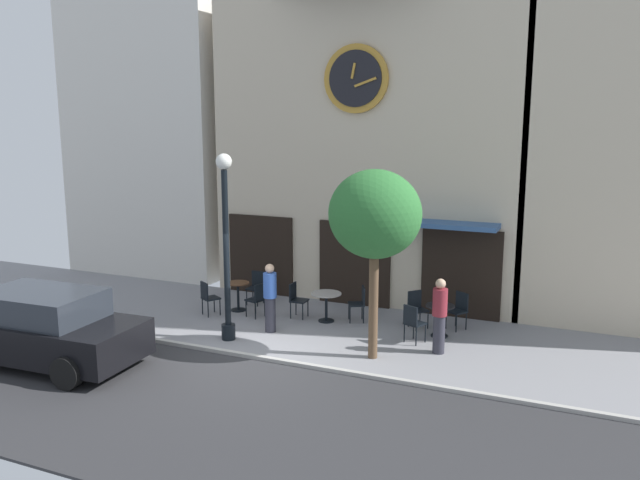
# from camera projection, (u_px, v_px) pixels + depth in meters

# --- Properties ---
(ground_plane) EXTENTS (27.57, 9.83, 0.13)m
(ground_plane) POSITION_uv_depth(u_px,v_px,m) (245.00, 361.00, 13.62)
(ground_plane) COLOR gray
(clock_building) EXTENTS (8.73, 4.39, 10.17)m
(clock_building) POSITION_uv_depth(u_px,v_px,m) (375.00, 112.00, 18.16)
(clock_building) COLOR beige
(clock_building) RESTS_ON ground_plane
(neighbor_building_left) EXTENTS (5.52, 3.32, 11.83)m
(neighbor_building_left) POSITION_uv_depth(u_px,v_px,m) (159.00, 92.00, 21.19)
(neighbor_building_left) COLOR silver
(neighbor_building_left) RESTS_ON ground_plane
(street_lamp) EXTENTS (0.36, 0.36, 4.29)m
(street_lamp) POSITION_uv_depth(u_px,v_px,m) (226.00, 247.00, 14.52)
(street_lamp) COLOR black
(street_lamp) RESTS_ON ground_plane
(street_tree) EXTENTS (1.95, 1.76, 4.04)m
(street_tree) POSITION_uv_depth(u_px,v_px,m) (375.00, 215.00, 13.21)
(street_tree) COLOR brown
(street_tree) RESTS_ON ground_plane
(cafe_table_leftmost) EXTENTS (0.60, 0.60, 0.77)m
(cafe_table_leftmost) POSITION_uv_depth(u_px,v_px,m) (238.00, 292.00, 17.08)
(cafe_table_leftmost) COLOR black
(cafe_table_leftmost) RESTS_ON ground_plane
(cafe_table_center_left) EXTENTS (0.76, 0.76, 0.74)m
(cafe_table_center_left) POSITION_uv_depth(u_px,v_px,m) (326.00, 301.00, 16.15)
(cafe_table_center_left) COLOR black
(cafe_table_center_left) RESTS_ON ground_plane
(cafe_table_near_door) EXTENTS (0.68, 0.68, 0.76)m
(cafe_table_near_door) POSITION_uv_depth(u_px,v_px,m) (440.00, 315.00, 15.03)
(cafe_table_near_door) COLOR black
(cafe_table_near_door) RESTS_ON ground_plane
(cafe_chair_left_end) EXTENTS (0.54, 0.54, 0.90)m
(cafe_chair_left_end) POSITION_uv_depth(u_px,v_px,m) (360.00, 301.00, 16.16)
(cafe_chair_left_end) COLOR black
(cafe_chair_left_end) RESTS_ON ground_plane
(cafe_chair_outer) EXTENTS (0.56, 0.56, 0.90)m
(cafe_chair_outer) POSITION_uv_depth(u_px,v_px,m) (417.00, 306.00, 15.71)
(cafe_chair_outer) COLOR black
(cafe_chair_outer) RESTS_ON ground_plane
(cafe_chair_by_entrance) EXTENTS (0.50, 0.50, 0.90)m
(cafe_chair_by_entrance) POSITION_uv_depth(u_px,v_px,m) (257.00, 297.00, 16.49)
(cafe_chair_by_entrance) COLOR black
(cafe_chair_by_entrance) RESTS_ON ground_plane
(cafe_chair_right_end) EXTENTS (0.55, 0.55, 0.90)m
(cafe_chair_right_end) POSITION_uv_depth(u_px,v_px,m) (459.00, 308.00, 15.59)
(cafe_chair_right_end) COLOR black
(cafe_chair_right_end) RESTS_ON ground_plane
(cafe_chair_under_awning) EXTENTS (0.41, 0.41, 0.90)m
(cafe_chair_under_awning) POSITION_uv_depth(u_px,v_px,m) (296.00, 297.00, 16.50)
(cafe_chair_under_awning) COLOR black
(cafe_chair_under_awning) RESTS_ON ground_plane
(cafe_chair_curbside) EXTENTS (0.52, 0.52, 0.90)m
(cafe_chair_curbside) POSITION_uv_depth(u_px,v_px,m) (413.00, 321.00, 14.57)
(cafe_chair_curbside) COLOR black
(cafe_chair_curbside) RESTS_ON ground_plane
(cafe_chair_corner) EXTENTS (0.55, 0.55, 0.90)m
(cafe_chair_corner) POSITION_uv_depth(u_px,v_px,m) (208.00, 296.00, 16.65)
(cafe_chair_corner) COLOR black
(cafe_chair_corner) RESTS_ON ground_plane
(cafe_chair_mid_row) EXTENTS (0.40, 0.40, 0.90)m
(cafe_chair_mid_row) POSITION_uv_depth(u_px,v_px,m) (256.00, 285.00, 17.73)
(cafe_chair_mid_row) COLOR black
(cafe_chair_mid_row) RESTS_ON ground_plane
(pedestrian_maroon) EXTENTS (0.38, 0.38, 1.67)m
(pedestrian_maroon) POSITION_uv_depth(u_px,v_px,m) (440.00, 315.00, 13.89)
(pedestrian_maroon) COLOR #2D2D38
(pedestrian_maroon) RESTS_ON ground_plane
(pedestrian_blue) EXTENTS (0.44, 0.44, 1.67)m
(pedestrian_blue) POSITION_uv_depth(u_px,v_px,m) (270.00, 297.00, 15.30)
(pedestrian_blue) COLOR #2D2D38
(pedestrian_blue) RESTS_ON ground_plane
(parked_car_black) EXTENTS (4.38, 2.18, 1.55)m
(parked_car_black) POSITION_uv_depth(u_px,v_px,m) (42.00, 328.00, 13.35)
(parked_car_black) COLOR black
(parked_car_black) RESTS_ON ground_plane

